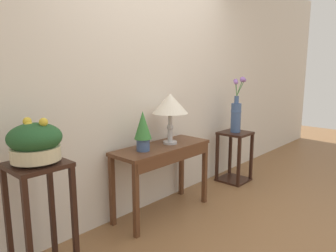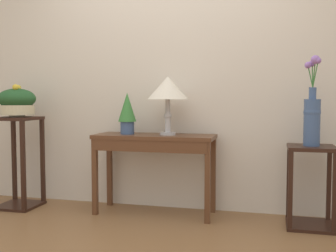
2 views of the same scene
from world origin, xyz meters
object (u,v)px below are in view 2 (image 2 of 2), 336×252
at_px(potted_plant_on_console, 127,111).
at_px(pedestal_stand_left, 18,162).
at_px(console_table, 154,147).
at_px(planter_bowl_wide_left, 17,102).
at_px(pedestal_stand_right, 310,187).
at_px(flower_vase_tall_right, 312,114).
at_px(table_lamp, 168,90).

relative_size(potted_plant_on_console, pedestal_stand_left, 0.43).
xyz_separation_m(console_table, planter_bowl_wide_left, (-1.34, -0.09, 0.41)).
bearing_deg(pedestal_stand_right, console_table, 178.70).
relative_size(pedestal_stand_right, flower_vase_tall_right, 0.93).
xyz_separation_m(console_table, table_lamp, (0.12, 0.02, 0.52)).
distance_m(console_table, planter_bowl_wide_left, 1.41).
bearing_deg(potted_plant_on_console, console_table, -4.63).
relative_size(planter_bowl_wide_left, pedestal_stand_right, 0.53).
bearing_deg(pedestal_stand_left, pedestal_stand_right, 1.23).
bearing_deg(pedestal_stand_left, planter_bowl_wide_left, 75.75).
bearing_deg(flower_vase_tall_right, planter_bowl_wide_left, -178.84).
relative_size(planter_bowl_wide_left, flower_vase_tall_right, 0.49).
distance_m(table_lamp, pedestal_stand_right, 1.46).
bearing_deg(pedestal_stand_right, table_lamp, 177.47).
xyz_separation_m(potted_plant_on_console, pedestal_stand_right, (1.60, -0.05, -0.60)).
relative_size(pedestal_stand_left, flower_vase_tall_right, 1.22).
xyz_separation_m(potted_plant_on_console, pedestal_stand_left, (-1.08, -0.11, -0.50)).
height_order(pedestal_stand_left, flower_vase_tall_right, flower_vase_tall_right).
bearing_deg(pedestal_stand_right, planter_bowl_wide_left, -178.77).
height_order(table_lamp, potted_plant_on_console, table_lamp).
distance_m(pedestal_stand_left, flower_vase_tall_right, 2.73).
distance_m(table_lamp, pedestal_stand_left, 1.63).
height_order(planter_bowl_wide_left, pedestal_stand_right, planter_bowl_wide_left).
relative_size(pedestal_stand_left, planter_bowl_wide_left, 2.50).
distance_m(planter_bowl_wide_left, flower_vase_tall_right, 2.69).
distance_m(pedestal_stand_left, planter_bowl_wide_left, 0.59).
height_order(table_lamp, planter_bowl_wide_left, table_lamp).
bearing_deg(planter_bowl_wide_left, flower_vase_tall_right, 1.16).
bearing_deg(potted_plant_on_console, pedestal_stand_right, -1.85).
height_order(console_table, planter_bowl_wide_left, planter_bowl_wide_left).
bearing_deg(potted_plant_on_console, flower_vase_tall_right, -1.96).
height_order(potted_plant_on_console, planter_bowl_wide_left, planter_bowl_wide_left).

